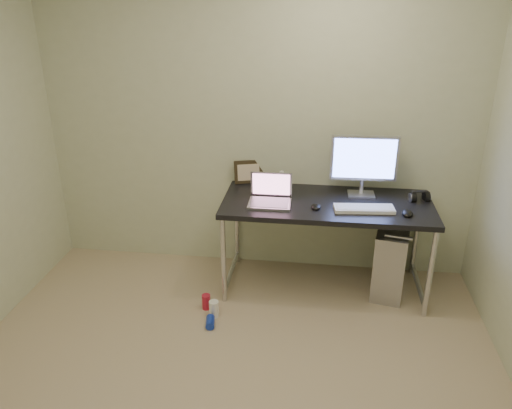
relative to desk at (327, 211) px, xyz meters
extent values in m
cube|color=beige|center=(-0.58, 0.35, 0.58)|extent=(3.50, 0.02, 2.50)
cube|color=black|center=(0.00, 0.00, 0.06)|extent=(1.59, 0.69, 0.04)
cylinder|color=silver|center=(-0.75, -0.31, -0.32)|extent=(0.04, 0.04, 0.71)
cylinder|color=silver|center=(-0.75, 0.31, -0.32)|extent=(0.04, 0.04, 0.71)
cylinder|color=silver|center=(0.75, -0.31, -0.32)|extent=(0.04, 0.04, 0.71)
cylinder|color=silver|center=(0.75, 0.31, -0.32)|extent=(0.04, 0.04, 0.71)
cylinder|color=silver|center=(-0.75, 0.00, -0.59)|extent=(0.04, 0.61, 0.04)
cylinder|color=silver|center=(0.75, 0.00, -0.59)|extent=(0.04, 0.61, 0.04)
cube|color=#B0AFB4|center=(0.53, 0.04, -0.39)|extent=(0.33, 0.57, 0.55)
cylinder|color=silver|center=(0.53, -0.18, -0.10)|extent=(0.20, 0.06, 0.03)
cylinder|color=silver|center=(0.53, 0.27, -0.10)|extent=(0.20, 0.06, 0.03)
cylinder|color=black|center=(0.48, 0.30, -0.27)|extent=(0.01, 0.16, 0.69)
cylinder|color=black|center=(0.57, 0.28, -0.29)|extent=(0.02, 0.11, 0.71)
cylinder|color=#BC1C35|center=(-0.87, -0.43, -0.61)|extent=(0.08, 0.08, 0.12)
cylinder|color=white|center=(-0.79, -0.52, -0.61)|extent=(0.07, 0.07, 0.13)
cylinder|color=#1835BB|center=(-0.80, -0.63, -0.64)|extent=(0.08, 0.12, 0.06)
cube|color=silver|center=(-0.43, -0.11, 0.09)|extent=(0.32, 0.23, 0.02)
cube|color=gray|center=(-0.43, -0.11, 0.10)|extent=(0.28, 0.19, 0.00)
cube|color=#9A99A0|center=(-0.43, 0.01, 0.20)|extent=(0.32, 0.05, 0.20)
cube|color=#8B546C|center=(-0.43, 0.00, 0.20)|extent=(0.28, 0.04, 0.17)
cube|color=silver|center=(0.26, 0.16, 0.09)|extent=(0.21, 0.15, 0.01)
cylinder|color=silver|center=(0.26, 0.18, 0.15)|extent=(0.03, 0.03, 0.11)
cube|color=silver|center=(0.26, 0.17, 0.38)|extent=(0.51, 0.05, 0.35)
cube|color=#5F79F2|center=(0.26, 0.15, 0.38)|extent=(0.46, 0.02, 0.31)
cube|color=white|center=(0.26, -0.13, 0.09)|extent=(0.44, 0.18, 0.03)
ellipsoid|color=black|center=(0.57, -0.16, 0.10)|extent=(0.09, 0.13, 0.04)
ellipsoid|color=black|center=(-0.08, -0.13, 0.10)|extent=(0.07, 0.11, 0.04)
cylinder|color=black|center=(0.64, 0.12, 0.10)|extent=(0.05, 0.10, 0.09)
cylinder|color=black|center=(0.75, 0.12, 0.10)|extent=(0.05, 0.10, 0.09)
cube|color=black|center=(0.69, 0.12, 0.15)|extent=(0.12, 0.04, 0.01)
cube|color=black|center=(-0.65, 0.32, 0.17)|extent=(0.25, 0.14, 0.19)
cylinder|color=silver|center=(-0.37, 0.29, 0.13)|extent=(0.01, 0.01, 0.09)
cylinder|color=white|center=(-0.37, 0.29, 0.18)|extent=(0.04, 0.03, 0.04)
camera|label=1|loc=(-0.09, -3.51, 1.57)|focal=35.00mm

